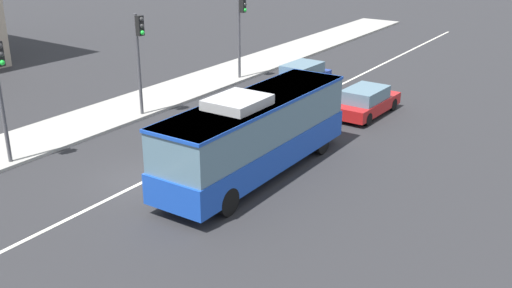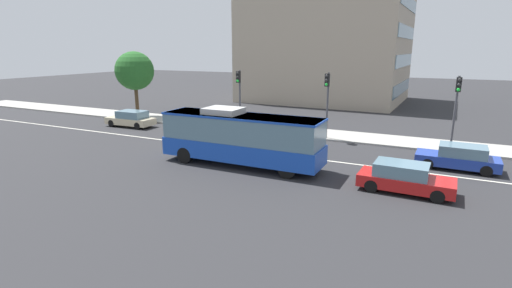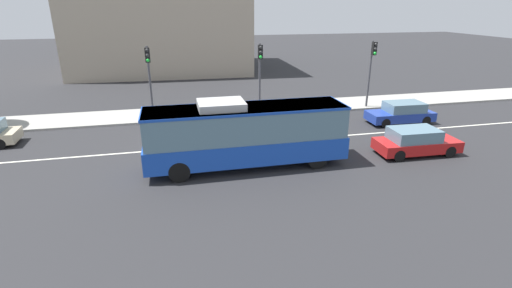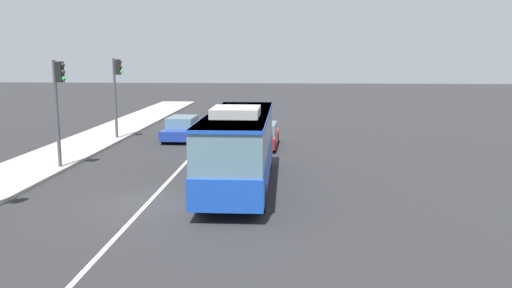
# 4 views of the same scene
# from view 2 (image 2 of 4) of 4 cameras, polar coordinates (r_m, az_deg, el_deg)

# --- Properties ---
(ground_plane) EXTENTS (160.00, 160.00, 0.00)m
(ground_plane) POSITION_cam_2_polar(r_m,az_deg,el_deg) (27.38, -4.10, -0.65)
(ground_plane) COLOR #28282B
(sidewalk_kerb) EXTENTS (80.00, 3.72, 0.14)m
(sidewalk_kerb) POSITION_cam_2_polar(r_m,az_deg,el_deg) (33.61, 1.97, 2.26)
(sidewalk_kerb) COLOR #9E9B93
(sidewalk_kerb) RESTS_ON ground_plane
(lane_centre_line) EXTENTS (76.00, 0.16, 0.01)m
(lane_centre_line) POSITION_cam_2_polar(r_m,az_deg,el_deg) (27.38, -4.10, -0.64)
(lane_centre_line) COLOR silver
(lane_centre_line) RESTS_ON ground_plane
(transit_bus) EXTENTS (10.01, 2.52, 3.46)m
(transit_bus) POSITION_cam_2_polar(r_m,az_deg,el_deg) (22.99, -2.27, 1.17)
(transit_bus) COLOR #1947B7
(transit_bus) RESTS_ON ground_plane
(sedan_beige) EXTENTS (4.56, 1.94, 1.46)m
(sedan_beige) POSITION_cam_2_polar(r_m,az_deg,el_deg) (36.67, -18.18, 3.60)
(sedan_beige) COLOR #C6B793
(sedan_beige) RESTS_ON ground_plane
(sedan_red) EXTENTS (4.56, 1.95, 1.46)m
(sedan_red) POSITION_cam_2_polar(r_m,az_deg,el_deg) (20.30, 21.26, -4.74)
(sedan_red) COLOR #B21919
(sedan_red) RESTS_ON ground_plane
(sedan_blue) EXTENTS (4.55, 1.93, 1.46)m
(sedan_blue) POSITION_cam_2_polar(r_m,az_deg,el_deg) (25.42, 28.03, -1.77)
(sedan_blue) COLOR #1E3899
(sedan_blue) RESTS_ON ground_plane
(traffic_light_near_corner) EXTENTS (0.34, 0.62, 5.20)m
(traffic_light_near_corner) POSITION_cam_2_polar(r_m,az_deg,el_deg) (29.74, 10.59, 7.31)
(traffic_light_near_corner) COLOR #47474C
(traffic_light_near_corner) RESTS_ON ground_plane
(traffic_light_mid_block) EXTENTS (0.34, 0.62, 5.20)m
(traffic_light_mid_block) POSITION_cam_2_polar(r_m,az_deg,el_deg) (32.58, -2.54, 8.10)
(traffic_light_mid_block) COLOR #47474C
(traffic_light_mid_block) RESTS_ON ground_plane
(traffic_light_far_corner) EXTENTS (0.33, 0.62, 5.20)m
(traffic_light_far_corner) POSITION_cam_2_polar(r_m,az_deg,el_deg) (28.87, 27.77, 5.74)
(traffic_light_far_corner) COLOR #47474C
(traffic_light_far_corner) RESTS_ON ground_plane
(street_tree_kerbside_left) EXTENTS (3.84, 3.84, 6.71)m
(street_tree_kerbside_left) POSITION_cam_2_polar(r_m,az_deg,el_deg) (40.80, -17.69, 10.35)
(street_tree_kerbside_left) COLOR #4C3823
(street_tree_kerbside_left) RESTS_ON ground_plane
(office_block_background) EXTENTS (20.69, 16.87, 13.60)m
(office_block_background) POSITION_cam_2_polar(r_m,az_deg,el_deg) (54.16, 10.48, 13.68)
(office_block_background) COLOR tan
(office_block_background) RESTS_ON ground_plane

